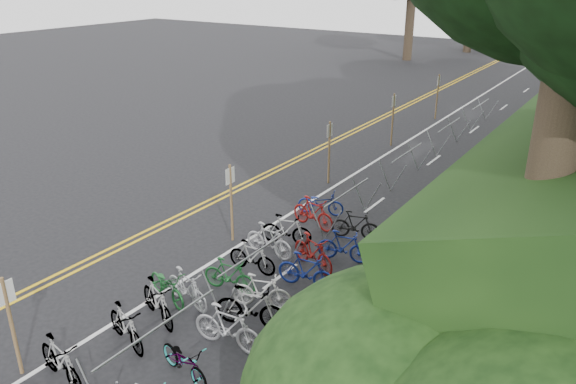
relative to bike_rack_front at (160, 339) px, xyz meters
name	(u,v)px	position (x,y,z in m)	size (l,w,h in m)	color
ground	(88,309)	(-3.32, 0.68, -0.90)	(120.00, 120.00, 0.00)	black
road_markings	(317,190)	(-2.69, 10.77, -0.89)	(7.47, 80.00, 0.01)	gold
red_curb	(464,201)	(2.38, 12.68, -0.85)	(0.25, 28.00, 0.10)	maroon
bike_rack_front	(160,339)	(0.00, 0.00, 0.00)	(1.16, 3.32, 1.21)	gray
bike_racks_rest	(407,160)	(-0.32, 13.68, -0.04)	(1.14, 23.00, 1.17)	gray
signpost_near	(11,320)	(-2.52, -1.64, 0.43)	(0.08, 0.40, 2.32)	brown
signposts_rest	(364,131)	(-2.72, 14.68, 0.53)	(0.08, 18.40, 2.50)	brown
bike_front	(167,285)	(-1.95, 2.09, -0.46)	(1.66, 0.58, 0.87)	#144C1E
bike_valet	(235,288)	(-0.37, 2.87, -0.41)	(3.27, 12.92, 1.08)	beige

